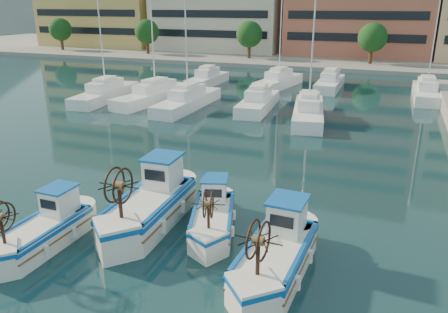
{
  "coord_description": "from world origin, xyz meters",
  "views": [
    {
      "loc": [
        7.45,
        -12.33,
        8.66
      ],
      "look_at": [
        0.07,
        6.65,
        1.5
      ],
      "focal_mm": 35.0,
      "sensor_mm": 36.0,
      "label": 1
    }
  ],
  "objects_px": {
    "fishing_boat_b": "(151,203)",
    "fishing_boat_d": "(277,252)",
    "fishing_boat_c": "(213,215)",
    "fishing_boat_a": "(44,228)"
  },
  "relations": [
    {
      "from": "fishing_boat_b",
      "to": "fishing_boat_c",
      "type": "relative_size",
      "value": 1.3
    },
    {
      "from": "fishing_boat_a",
      "to": "fishing_boat_d",
      "type": "distance_m",
      "value": 8.7
    },
    {
      "from": "fishing_boat_a",
      "to": "fishing_boat_b",
      "type": "xyz_separation_m",
      "value": [
        2.81,
        3.04,
        0.19
      ]
    },
    {
      "from": "fishing_boat_a",
      "to": "fishing_boat_d",
      "type": "height_order",
      "value": "fishing_boat_d"
    },
    {
      "from": "fishing_boat_a",
      "to": "fishing_boat_d",
      "type": "xyz_separation_m",
      "value": [
        8.59,
        1.42,
        0.1
      ]
    },
    {
      "from": "fishing_boat_c",
      "to": "fishing_boat_b",
      "type": "bearing_deg",
      "value": 169.67
    },
    {
      "from": "fishing_boat_b",
      "to": "fishing_boat_d",
      "type": "xyz_separation_m",
      "value": [
        5.77,
        -1.62,
        -0.09
      ]
    },
    {
      "from": "fishing_boat_c",
      "to": "fishing_boat_d",
      "type": "height_order",
      "value": "fishing_boat_d"
    },
    {
      "from": "fishing_boat_a",
      "to": "fishing_boat_c",
      "type": "relative_size",
      "value": 1.02
    },
    {
      "from": "fishing_boat_b",
      "to": "fishing_boat_d",
      "type": "distance_m",
      "value": 6.0
    }
  ]
}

